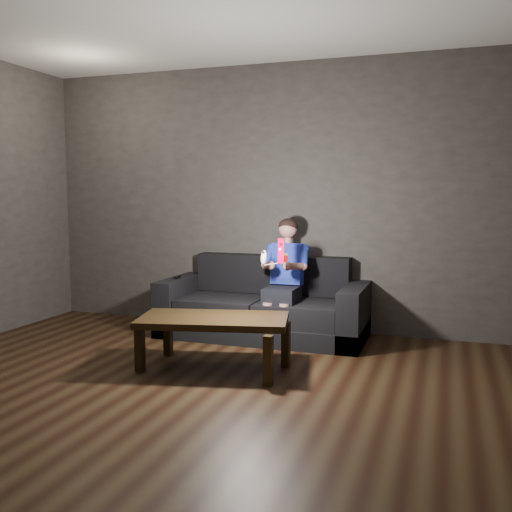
% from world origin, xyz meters
% --- Properties ---
extents(floor, '(5.00, 5.00, 0.00)m').
position_xyz_m(floor, '(0.00, 0.00, 0.00)').
color(floor, black).
rests_on(floor, ground).
extents(back_wall, '(5.00, 0.04, 2.70)m').
position_xyz_m(back_wall, '(0.00, 2.50, 1.35)').
color(back_wall, '#35312E').
rests_on(back_wall, ground).
extents(sofa, '(1.98, 0.86, 0.77)m').
position_xyz_m(sofa, '(0.04, 2.10, 0.25)').
color(sofa, black).
rests_on(sofa, floor).
extents(child, '(0.44, 0.55, 1.09)m').
position_xyz_m(child, '(0.27, 2.05, 0.67)').
color(child, black).
rests_on(child, sofa).
extents(wii_remote_red, '(0.07, 0.09, 0.22)m').
position_xyz_m(wii_remote_red, '(0.35, 1.63, 0.89)').
color(wii_remote_red, '#F00036').
rests_on(wii_remote_red, child).
extents(nunchuk_white, '(0.06, 0.08, 0.14)m').
position_xyz_m(nunchuk_white, '(0.20, 1.63, 0.83)').
color(nunchuk_white, white).
rests_on(nunchuk_white, child).
extents(wii_remote_black, '(0.06, 0.14, 0.03)m').
position_xyz_m(wii_remote_black, '(-0.85, 2.02, 0.55)').
color(wii_remote_black, black).
rests_on(wii_remote_black, sofa).
extents(coffee_table, '(1.26, 0.82, 0.42)m').
position_xyz_m(coffee_table, '(-0.00, 0.95, 0.37)').
color(coffee_table, black).
rests_on(coffee_table, floor).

